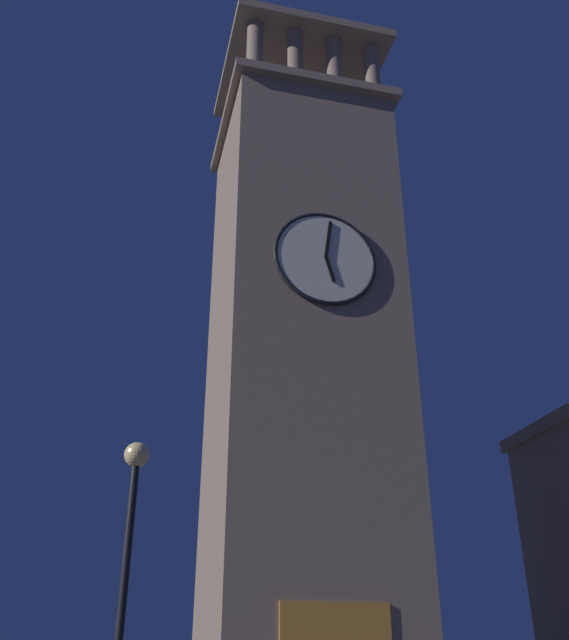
# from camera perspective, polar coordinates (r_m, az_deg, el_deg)

# --- Properties ---
(clocktower) EXTENTS (6.94, 6.75, 30.05)m
(clocktower) POSITION_cam_1_polar(r_m,az_deg,el_deg) (26.17, 1.49, -3.76)
(clocktower) COLOR gray
(clocktower) RESTS_ON ground_plane
(street_lamp) EXTENTS (0.44, 0.44, 5.84)m
(street_lamp) POSITION_cam_1_polar(r_m,az_deg,el_deg) (12.57, -12.58, -17.69)
(street_lamp) COLOR black
(street_lamp) RESTS_ON ground_plane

